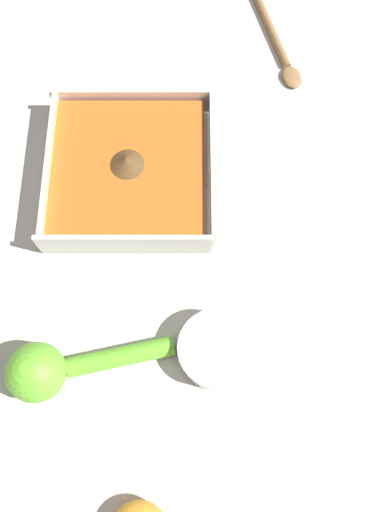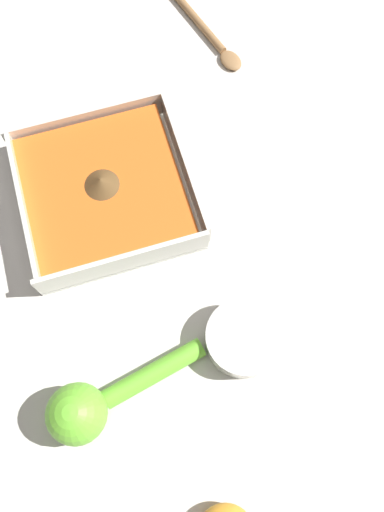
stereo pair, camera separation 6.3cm
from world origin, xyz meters
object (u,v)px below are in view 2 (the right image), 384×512
(square_dish, at_px, (108,191))
(spice_bowl, at_px, (243,338))
(lemon_squeezer, at_px, (92,406))
(wooden_spoon, at_px, (203,28))

(square_dish, relative_size, spice_bowl, 2.38)
(lemon_squeezer, xyz_separation_m, wooden_spoon, (0.29, 0.50, -0.02))
(square_dish, xyz_separation_m, lemon_squeezer, (-0.08, -0.26, 0.01))
(square_dish, relative_size, wooden_spoon, 1.04)
(lemon_squeezer, height_order, wooden_spoon, lemon_squeezer)
(spice_bowl, relative_size, lemon_squeezer, 0.47)
(spice_bowl, bearing_deg, square_dish, 114.64)
(square_dish, bearing_deg, wooden_spoon, 49.02)
(square_dish, xyz_separation_m, wooden_spoon, (0.21, 0.24, -0.02))
(spice_bowl, bearing_deg, lemon_squeezer, -172.67)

